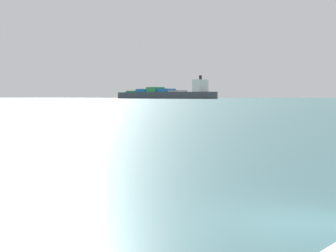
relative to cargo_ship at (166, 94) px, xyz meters
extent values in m
plane|color=#386066|center=(257.20, -609.23, -7.59)|extent=(4000.00, 4000.00, 0.00)
cube|color=#3F444C|center=(-2.47, 0.75, -2.53)|extent=(177.96, 76.09, 10.13)
cube|color=silver|center=(62.36, -18.96, 11.30)|extent=(18.82, 25.44, 17.53)
cylinder|color=black|center=(62.36, -18.96, 23.06)|extent=(4.00, 4.00, 6.00)
cube|color=#99999E|center=(22.51, -6.85, 3.84)|extent=(25.67, 27.58, 2.60)
cube|color=#1E66AD|center=(1.36, -0.41, 5.14)|extent=(25.67, 27.58, 5.20)
cube|color=#2D8C47|center=(-19.79, 6.02, 6.44)|extent=(25.67, 27.58, 7.80)
cube|color=#1E66AD|center=(-40.95, 12.45, 5.14)|extent=(25.67, 27.58, 5.20)
cube|color=#2D8C47|center=(-62.10, 18.88, 3.84)|extent=(25.67, 27.58, 2.60)
cube|color=#4C564C|center=(-137.74, 757.62, 7.24)|extent=(1283.06, 586.04, 29.68)
camera|label=1|loc=(258.53, -621.45, -4.12)|focal=46.65mm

